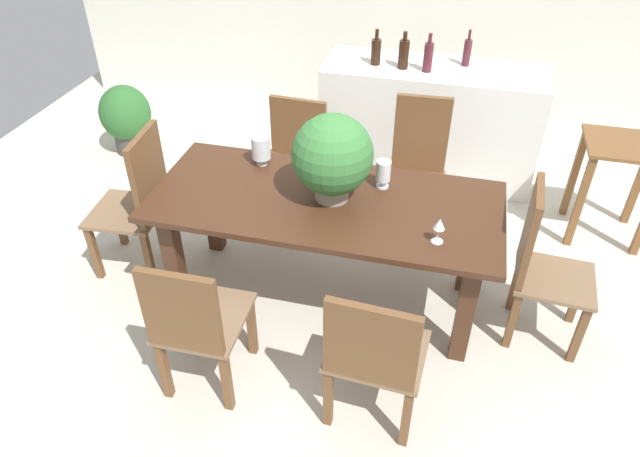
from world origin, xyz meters
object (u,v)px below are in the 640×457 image
chair_far_right (417,165)px  potted_plant_floor (126,117)px  chair_far_left (294,155)px  side_table (618,170)px  chair_near_right (374,355)px  wine_bottle_amber (428,57)px  chair_foot_end (540,261)px  wine_bottle_dark (467,52)px  chair_near_left (195,322)px  wine_bottle_clear (376,51)px  flower_centerpiece (332,156)px  wine_glass (439,225)px  kitchen_counter (429,122)px  crystal_vase_left (261,148)px  wine_bottle_tall (404,54)px  chair_head_end (139,198)px  dining_table (325,217)px  crystal_vase_center_near (383,172)px

chair_far_right → potted_plant_floor: chair_far_right is taller
chair_far_left → side_table: size_ratio=1.20×
chair_near_right → wine_bottle_amber: bearing=-85.2°
chair_foot_end → wine_bottle_dark: 1.99m
chair_near_left → wine_bottle_clear: bearing=-100.8°
chair_far_right → flower_centerpiece: size_ratio=1.97×
wine_glass → kitchen_counter: (-0.21, 1.99, -0.40)m
chair_foot_end → crystal_vase_left: 1.79m
side_table → chair_far_right: bearing=-168.4°
chair_far_left → flower_centerpiece: bearing=-56.8°
chair_foot_end → wine_bottle_tall: bearing=35.7°
chair_far_right → chair_head_end: 1.91m
wine_bottle_clear → potted_plant_floor: bearing=-173.4°
dining_table → crystal_vase_left: 0.62m
chair_foot_end → flower_centerpiece: bearing=92.8°
chair_near_left → wine_bottle_tall: wine_bottle_tall is taller
chair_near_right → flower_centerpiece: bearing=-61.4°
crystal_vase_center_near → potted_plant_floor: (-2.48, 1.23, -0.52)m
chair_near_right → chair_head_end: size_ratio=0.89×
chair_foot_end → chair_near_left: chair_foot_end is taller
chair_head_end → wine_bottle_dark: wine_bottle_dark is taller
dining_table → chair_near_right: 0.99m
wine_bottle_clear → chair_far_left: bearing=-118.3°
crystal_vase_left → wine_glass: bearing=-24.9°
crystal_vase_center_near → wine_glass: bearing=-51.2°
chair_head_end → flower_centerpiece: (1.27, 0.02, 0.48)m
kitchen_counter → wine_bottle_clear: bearing=-174.0°
chair_near_left → wine_bottle_dark: size_ratio=3.31×
dining_table → wine_bottle_dark: bearing=69.9°
dining_table → wine_bottle_tall: (0.21, 1.67, 0.41)m
dining_table → wine_glass: (0.67, -0.24, 0.23)m
wine_glass → dining_table: bearing=159.9°
chair_far_right → flower_centerpiece: 1.08m
kitchen_counter → wine_bottle_tall: 0.64m
chair_far_left → chair_near_left: size_ratio=0.98×
chair_far_right → chair_head_end: bearing=-155.6°
wine_glass → chair_near_left: bearing=-150.5°
dining_table → chair_foot_end: 1.25m
crystal_vase_left → chair_far_left: bearing=86.9°
chair_foot_end → chair_far_left: (-1.70, 0.87, -0.04)m
flower_centerpiece → wine_bottle_amber: 1.66m
chair_foot_end → wine_bottle_amber: (-0.85, 1.64, 0.51)m
kitchen_counter → side_table: size_ratio=2.31×
chair_far_left → crystal_vase_center_near: 1.07m
side_table → wine_bottle_dark: bearing=149.2°
chair_far_right → side_table: chair_far_right is taller
chair_near_right → wine_bottle_tall: (-0.25, 2.54, 0.54)m
chair_far_right → wine_glass: chair_far_right is taller
chair_head_end → crystal_vase_center_near: chair_head_end is taller
chair_far_left → dining_table: bearing=-59.2°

